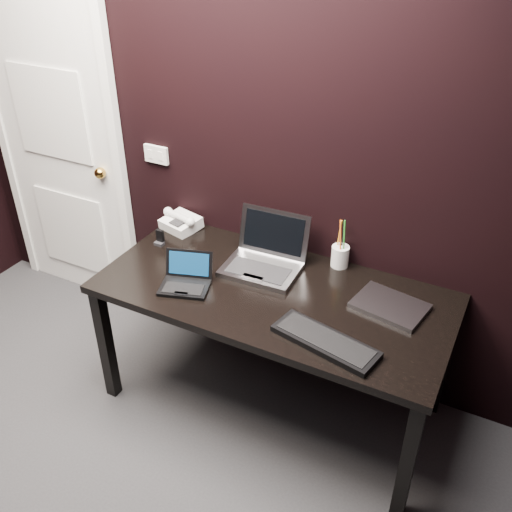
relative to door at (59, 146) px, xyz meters
The scene contains 11 objects.
wall_back 1.37m from the door, ahead, with size 4.00×4.00×0.00m, color black.
door is the anchor object (origin of this frame).
wall_switch 0.73m from the door, ahead, with size 0.15×0.02×0.10m.
desk 1.73m from the door, 12.82° to the right, with size 1.70×0.80×0.74m.
netbook 1.39m from the door, 23.06° to the right, with size 0.28×0.27×0.15m.
silver_laptop 1.56m from the door, ahead, with size 0.39×0.36×0.26m.
ext_keyboard 2.13m from the door, 17.16° to the right, with size 0.49×0.25×0.03m.
closed_laptop 2.22m from the door, ahead, with size 0.35×0.28×0.02m.
desk_phone 0.96m from the door, ahead, with size 0.24×0.22×0.12m.
mobile_phone 1.00m from the door, 16.51° to the right, with size 0.05×0.04×0.09m.
pen_cup 1.87m from the door, ahead, with size 0.11×0.11×0.26m.
Camera 1 is at (1.25, -0.61, 2.35)m, focal length 40.00 mm.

